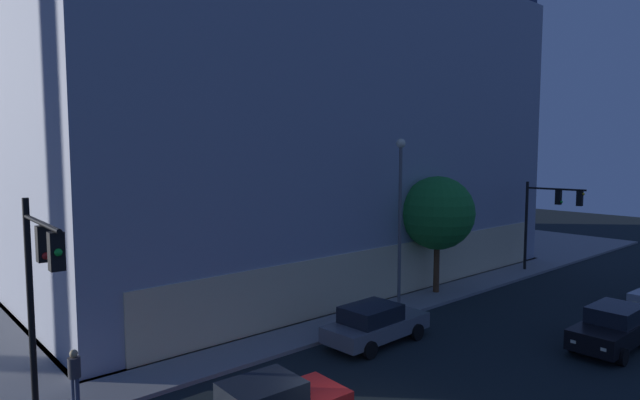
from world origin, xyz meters
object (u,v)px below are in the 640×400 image
object	(u,v)px
traffic_light_far_corner	(549,209)
car_black	(613,328)
modern_building	(238,117)
traffic_light_near_corner	(40,275)
pedestrian_waiting	(74,373)
street_lamp_sidewalk	(400,204)
car_grey	(375,323)
sidewalk_tree	(438,213)

from	to	relation	value
traffic_light_far_corner	car_black	distance (m)	13.39
modern_building	traffic_light_near_corner	bearing A→B (deg)	-134.76
pedestrian_waiting	modern_building	bearing A→B (deg)	44.90
modern_building	traffic_light_far_corner	bearing A→B (deg)	-55.59
traffic_light_far_corner	street_lamp_sidewalk	distance (m)	13.20
traffic_light_near_corner	car_black	xyz separation A→B (m)	(18.53, -7.33, -3.69)
car_black	modern_building	bearing A→B (deg)	92.87
traffic_light_near_corner	pedestrian_waiting	bearing A→B (deg)	49.74
modern_building	street_lamp_sidewalk	xyz separation A→B (m)	(-1.41, -16.15, -4.90)
traffic_light_far_corner	pedestrian_waiting	distance (m)	28.06
modern_building	car_black	bearing A→B (deg)	-87.13
modern_building	street_lamp_sidewalk	world-z (taller)	modern_building
traffic_light_near_corner	car_grey	bearing A→B (deg)	-3.51
pedestrian_waiting	car_black	distance (m)	19.45
sidewalk_tree	car_grey	xyz separation A→B (m)	(-7.94, -2.84, -3.63)
sidewalk_tree	car_grey	bearing A→B (deg)	-160.31
street_lamp_sidewalk	sidewalk_tree	size ratio (longest dim) A/B	1.30
modern_building	sidewalk_tree	size ratio (longest dim) A/B	5.00
sidewalk_tree	pedestrian_waiting	size ratio (longest dim) A/B	3.61
pedestrian_waiting	car_grey	distance (m)	11.09
traffic_light_far_corner	street_lamp_sidewalk	xyz separation A→B (m)	(-13.12, 0.96, 1.11)
modern_building	pedestrian_waiting	distance (m)	24.54
street_lamp_sidewalk	car_grey	bearing A→B (deg)	-152.36
car_black	car_grey	bearing A→B (deg)	134.73
sidewalk_tree	pedestrian_waiting	distance (m)	19.13
traffic_light_near_corner	sidewalk_tree	distance (m)	20.06
modern_building	traffic_light_near_corner	size ratio (longest dim) A/B	4.98
traffic_light_far_corner	modern_building	bearing A→B (deg)	124.41
street_lamp_sidewalk	pedestrian_waiting	world-z (taller)	street_lamp_sidewalk
pedestrian_waiting	traffic_light_near_corner	bearing A→B (deg)	-130.26
pedestrian_waiting	traffic_light_far_corner	bearing A→B (deg)	-2.02
sidewalk_tree	traffic_light_far_corner	bearing A→B (deg)	-11.06
car_grey	sidewalk_tree	bearing A→B (deg)	19.69
traffic_light_near_corner	sidewalk_tree	size ratio (longest dim) A/B	1.00
traffic_light_far_corner	car_black	world-z (taller)	traffic_light_far_corner
street_lamp_sidewalk	pedestrian_waiting	xyz separation A→B (m)	(-14.76, 0.03, -4.09)
modern_building	traffic_light_far_corner	world-z (taller)	modern_building
modern_building	car_black	distance (m)	26.49
modern_building	traffic_light_near_corner	world-z (taller)	modern_building
modern_building	pedestrian_waiting	xyz separation A→B (m)	(-16.17, -16.12, -8.98)
street_lamp_sidewalk	sidewalk_tree	bearing A→B (deg)	11.30
traffic_light_far_corner	sidewalk_tree	xyz separation A→B (m)	(-9.06, 1.77, 0.29)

